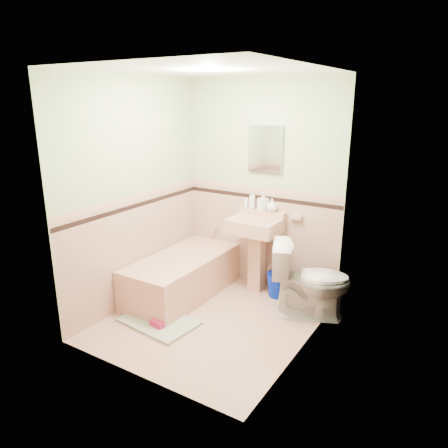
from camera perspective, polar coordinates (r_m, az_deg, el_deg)
The scene contains 32 objects.
floor at distance 4.56m, azimuth -1.69°, elevation -12.91°, with size 2.20×2.20×0.00m, color tan.
ceiling at distance 3.97m, azimuth -2.02°, elevation 20.25°, with size 2.20×2.20×0.00m, color white.
wall_back at distance 5.02m, azimuth 5.12°, elevation 5.10°, with size 2.50×2.50×0.00m, color beige.
wall_front at distance 3.27m, azimuth -12.54°, elevation -1.57°, with size 2.50×2.50×0.00m, color beige.
wall_left at distance 4.70m, azimuth -12.08°, elevation 4.01°, with size 2.50×2.50×0.00m, color beige.
wall_right at distance 3.65m, azimuth 11.36°, elevation 0.44°, with size 2.50×2.50×0.00m, color beige.
wainscot_back at distance 5.18m, azimuth 4.88°, elevation -1.98°, with size 2.00×2.00×0.00m, color tan.
wainscot_front at distance 3.53m, azimuth -11.73°, elevation -11.60°, with size 2.00×2.00×0.00m, color tan.
wainscot_left at distance 4.88m, azimuth -11.52°, elevation -3.47°, with size 2.20×2.20×0.00m, color tan.
wainscot_right at distance 3.89m, azimuth 10.64°, elevation -8.78°, with size 2.20×2.20×0.00m, color tan.
accent_back at distance 5.03m, azimuth 4.99°, elevation 3.62°, with size 2.00×2.00×0.00m, color black.
accent_front at distance 3.32m, azimuth -12.19°, elevation -3.62°, with size 2.00×2.00×0.00m, color black.
accent_left at distance 4.72m, azimuth -11.83°, elevation 2.45°, with size 2.20×2.20×0.00m, color black.
accent_right at distance 3.70m, azimuth 10.98°, elevation -1.46°, with size 2.20×2.20×0.00m, color black.
cap_back at distance 5.01m, azimuth 5.02°, elevation 4.73°, with size 2.00×2.00×0.00m, color tan.
cap_front at distance 3.29m, azimuth -12.29°, elevation -1.99°, with size 2.00×2.00×0.00m, color tan.
cap_left at distance 4.70m, azimuth -11.90°, elevation 3.63°, with size 2.20×2.20×0.00m, color tan.
cap_right at distance 3.67m, azimuth 11.07°, elevation 0.03°, with size 2.20×2.20×0.00m, color tan.
bathtub at distance 5.03m, azimuth -5.68°, elevation -7.17°, with size 0.70×1.50×0.45m, color tan.
tub_faucet at distance 5.44m, azimuth -1.22°, elevation -0.68°, with size 0.04×0.04×0.12m, color silver.
sink at distance 5.02m, azimuth 4.16°, elevation -4.32°, with size 0.58×0.48×0.92m, color tan, non-canonical shape.
sink_faucet at distance 4.98m, azimuth 5.03°, elevation 1.47°, with size 0.02×0.02×0.10m, color silver.
medicine_cabinet at distance 4.90m, azimuth 5.63°, elevation 10.14°, with size 0.42×0.04×0.53m, color white.
soap_dish at distance 4.87m, azimuth 9.76°, elevation 0.93°, with size 0.13×0.08×0.04m, color tan.
soap_bottle_left at distance 5.04m, azimuth 3.85°, elevation 3.33°, with size 0.09×0.09×0.22m, color #B2B2B2.
soap_bottle_mid at distance 4.98m, azimuth 5.35°, elevation 3.10°, with size 0.10×0.10×0.22m, color #B2B2B2.
soap_bottle_right at distance 4.94m, azimuth 6.53°, elevation 2.57°, with size 0.12×0.12×0.15m, color #B2B2B2.
tube at distance 5.09m, azimuth 3.03°, elevation 2.89°, with size 0.04×0.04×0.12m, color white.
toilet at distance 4.56m, azimuth 11.69°, elevation -7.46°, with size 0.46×0.81×0.82m, color white.
bucket at distance 5.05m, azimuth 7.40°, elevation -8.17°, with size 0.28×0.28×0.28m, color #001BB8, non-canonical shape.
bath_mat at distance 4.56m, azimuth -8.80°, elevation -12.93°, with size 0.78×0.52×0.03m, color #9AA589.
shoe at distance 4.43m, azimuth -9.07°, elevation -13.21°, with size 0.15×0.07×0.06m, color #BF1E59.
Camera 1 is at (2.20, -3.30, 2.25)m, focal length 33.68 mm.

